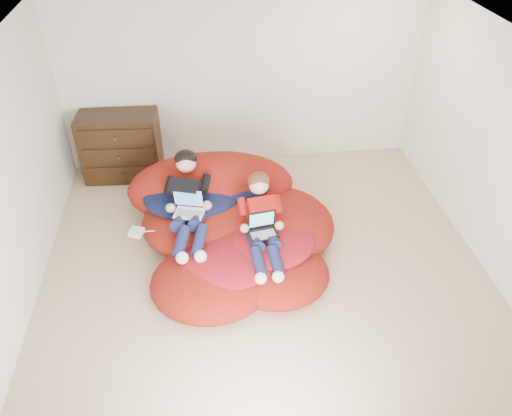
{
  "coord_description": "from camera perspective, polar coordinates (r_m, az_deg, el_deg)",
  "views": [
    {
      "loc": [
        -0.61,
        -4.09,
        3.98
      ],
      "look_at": [
        -0.07,
        0.26,
        0.7
      ],
      "focal_mm": 35.0,
      "sensor_mm": 36.0,
      "label": 1
    }
  ],
  "objects": [
    {
      "name": "dresser",
      "position": [
        7.3,
        -15.16,
        6.81
      ],
      "size": [
        1.1,
        0.63,
        0.96
      ],
      "color": "black",
      "rests_on": "ground"
    },
    {
      "name": "power_adapter",
      "position": [
        5.75,
        -13.5,
        -2.7
      ],
      "size": [
        0.18,
        0.18,
        0.05
      ],
      "primitive_type": "cube",
      "rotation": [
        0.0,
        0.0,
        -0.34
      ],
      "color": "silver",
      "rests_on": "beanbag_pile"
    },
    {
      "name": "room_shell",
      "position": [
        5.59,
        1.08,
        -5.47
      ],
      "size": [
        5.1,
        5.1,
        2.77
      ],
      "color": "tan",
      "rests_on": "ground"
    },
    {
      "name": "laptop_white",
      "position": [
        5.65,
        -7.69,
        0.17
      ],
      "size": [
        0.38,
        0.35,
        0.24
      ],
      "color": "silver",
      "rests_on": "older_boy"
    },
    {
      "name": "older_boy",
      "position": [
        5.71,
        -7.76,
        1.29
      ],
      "size": [
        0.45,
        1.24,
        0.75
      ],
      "color": "black",
      "rests_on": "beanbag_pile"
    },
    {
      "name": "beanbag_pile",
      "position": [
        5.96,
        -2.99,
        -1.77
      ],
      "size": [
        2.5,
        2.46,
        0.94
      ],
      "color": "maroon",
      "rests_on": "ground"
    },
    {
      "name": "younger_boy",
      "position": [
        5.43,
        0.65,
        -1.16
      ],
      "size": [
        0.37,
        1.08,
        0.76
      ],
      "color": "#A2170E",
      "rests_on": "beanbag_pile"
    },
    {
      "name": "cream_pillow",
      "position": [
        6.4,
        -8.04,
        4.73
      ],
      "size": [
        0.45,
        0.28,
        0.28
      ],
      "primitive_type": "ellipsoid",
      "color": "beige",
      "rests_on": "beanbag_pile"
    },
    {
      "name": "laptop_black",
      "position": [
        5.42,
        0.74,
        -2.24
      ],
      "size": [
        0.34,
        0.28,
        0.23
      ],
      "color": "black",
      "rests_on": "younger_boy"
    }
  ]
}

